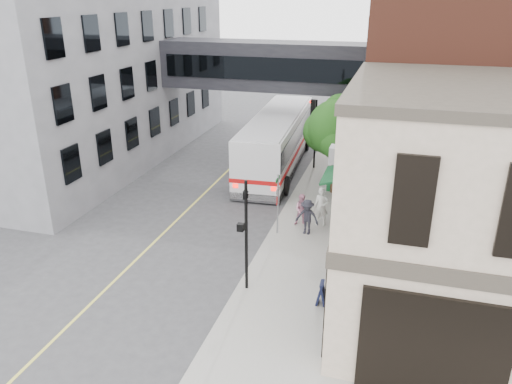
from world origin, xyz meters
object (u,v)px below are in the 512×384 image
Objects in this scene: pedestrian_a at (321,207)px; newspaper_box at (332,183)px; bus at (277,139)px; pedestrian_c at (307,217)px; pedestrian_b at (302,210)px; sandwich_board at (322,293)px.

newspaper_box is at bearing 90.80° from pedestrian_a.
bus is 13.28× the size of newspaper_box.
bus is 7.55× the size of pedestrian_c.
pedestrian_c is at bearing -77.04° from newspaper_box.
pedestrian_b is at bearing -163.61° from pedestrian_a.
bus is at bearing 100.11° from pedestrian_b.
pedestrian_b is at bearing 121.21° from pedestrian_c.
bus is 8.15× the size of pedestrian_b.
newspaper_box is 11.54m from sandwich_board.
bus is at bearing 108.52° from sandwich_board.
pedestrian_b is at bearing -82.23° from newspaper_box.
pedestrian_c is at bearing 104.78° from sandwich_board.
pedestrian_c reaches higher than newspaper_box.
pedestrian_b is (3.45, -8.62, -1.01)m from bus.
pedestrian_c is 1.76× the size of newspaper_box.
newspaper_box is (4.22, -3.60, -1.32)m from bus.
pedestrian_a is 1.20× the size of pedestrian_b.
pedestrian_a reaches higher than sandwich_board.
sandwich_board is (1.26, -11.47, -0.04)m from newspaper_box.
pedestrian_a is 4.77m from newspaper_box.
pedestrian_a reaches higher than pedestrian_c.
bus is 14.60× the size of sandwich_board.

